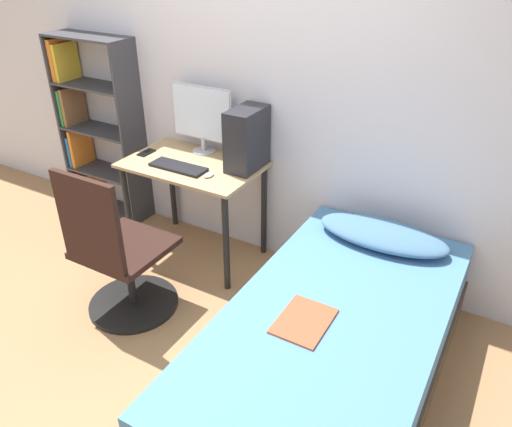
# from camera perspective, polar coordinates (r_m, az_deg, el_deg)

# --- Properties ---
(ground_plane) EXTENTS (14.00, 14.00, 0.00)m
(ground_plane) POSITION_cam_1_polar(r_m,az_deg,el_deg) (3.13, -13.74, -15.78)
(ground_plane) COLOR #9E754C
(wall_back) EXTENTS (8.00, 0.05, 2.50)m
(wall_back) POSITION_cam_1_polar(r_m,az_deg,el_deg) (3.49, -0.03, 14.10)
(wall_back) COLOR silver
(wall_back) RESTS_ON ground_plane
(desk) EXTENTS (0.96, 0.62, 0.76)m
(desk) POSITION_cam_1_polar(r_m,az_deg,el_deg) (3.61, -7.09, 3.93)
(desk) COLOR tan
(desk) RESTS_ON ground_plane
(bookshelf) EXTENTS (0.72, 0.28, 1.50)m
(bookshelf) POSITION_cam_1_polar(r_m,az_deg,el_deg) (4.45, -18.23, 8.72)
(bookshelf) COLOR #38383D
(bookshelf) RESTS_ON ground_plane
(office_chair) EXTENTS (0.59, 0.59, 1.04)m
(office_chair) POSITION_cam_1_polar(r_m,az_deg,el_deg) (3.22, -15.38, -5.37)
(office_chair) COLOR black
(office_chair) RESTS_ON ground_plane
(bed) EXTENTS (1.05, 2.04, 0.51)m
(bed) POSITION_cam_1_polar(r_m,az_deg,el_deg) (2.75, 8.51, -15.32)
(bed) COLOR #4C3D2D
(bed) RESTS_ON ground_plane
(pillow) EXTENTS (0.80, 0.36, 0.11)m
(pillow) POSITION_cam_1_polar(r_m,az_deg,el_deg) (3.14, 14.25, -2.31)
(pillow) COLOR teal
(pillow) RESTS_ON bed
(magazine) EXTENTS (0.24, 0.32, 0.01)m
(magazine) POSITION_cam_1_polar(r_m,az_deg,el_deg) (2.51, 5.49, -12.13)
(magazine) COLOR #B24C2D
(magazine) RESTS_ON bed
(monitor) EXTENTS (0.50, 0.17, 0.49)m
(monitor) POSITION_cam_1_polar(r_m,az_deg,el_deg) (3.65, -6.19, 11.02)
(monitor) COLOR #B7B7BC
(monitor) RESTS_ON desk
(keyboard) EXTENTS (0.41, 0.15, 0.02)m
(keyboard) POSITION_cam_1_polar(r_m,az_deg,el_deg) (3.48, -8.88, 5.27)
(keyboard) COLOR black
(keyboard) RESTS_ON desk
(pc_tower) EXTENTS (0.18, 0.33, 0.42)m
(pc_tower) POSITION_cam_1_polar(r_m,az_deg,el_deg) (3.38, -1.04, 8.52)
(pc_tower) COLOR #232328
(pc_tower) RESTS_ON desk
(mouse) EXTENTS (0.06, 0.09, 0.02)m
(mouse) POSITION_cam_1_polar(r_m,az_deg,el_deg) (3.34, -5.41, 4.42)
(mouse) COLOR silver
(mouse) RESTS_ON desk
(phone) EXTENTS (0.07, 0.14, 0.01)m
(phone) POSITION_cam_1_polar(r_m,az_deg,el_deg) (3.78, -12.41, 6.82)
(phone) COLOR black
(phone) RESTS_ON desk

